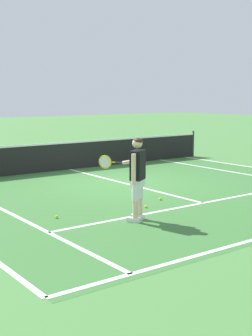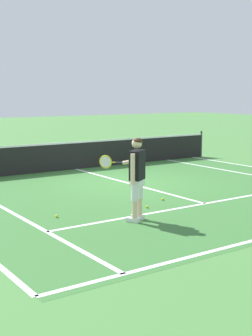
{
  "view_description": "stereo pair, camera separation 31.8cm",
  "coord_description": "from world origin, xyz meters",
  "px_view_note": "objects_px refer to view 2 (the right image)",
  "views": [
    {
      "loc": [
        -8.06,
        -11.16,
        2.58
      ],
      "look_at": [
        -2.23,
        -3.27,
        1.05
      ],
      "focal_mm": 50.56,
      "sensor_mm": 36.0,
      "label": 1
    },
    {
      "loc": [
        -7.8,
        -11.34,
        2.58
      ],
      "look_at": [
        -2.23,
        -3.27,
        1.05
      ],
      "focal_mm": 50.56,
      "sensor_mm": 36.0,
      "label": 2
    }
  ],
  "objects_px": {
    "tennis_ball_near_feet": "(147,207)",
    "tennis_ball_by_baseline": "(57,216)",
    "tennis_player": "(136,173)",
    "tennis_ball_mid_court": "(163,199)"
  },
  "relations": [
    {
      "from": "tennis_ball_near_feet",
      "to": "tennis_ball_by_baseline",
      "type": "relative_size",
      "value": 1.0
    },
    {
      "from": "tennis_ball_by_baseline",
      "to": "tennis_player",
      "type": "bearing_deg",
      "value": -41.87
    },
    {
      "from": "tennis_player",
      "to": "tennis_ball_by_baseline",
      "type": "bearing_deg",
      "value": 138.13
    },
    {
      "from": "tennis_ball_near_feet",
      "to": "tennis_ball_by_baseline",
      "type": "xyz_separation_m",
      "value": [
        -2.09,
        0.4,
        0.0
      ]
    },
    {
      "from": "tennis_player",
      "to": "tennis_ball_mid_court",
      "type": "xyz_separation_m",
      "value": [
        1.63,
        1.13,
        -0.96
      ]
    },
    {
      "from": "tennis_ball_by_baseline",
      "to": "tennis_ball_mid_court",
      "type": "height_order",
      "value": "same"
    },
    {
      "from": "tennis_player",
      "to": "tennis_ball_near_feet",
      "type": "xyz_separation_m",
      "value": [
        0.84,
        0.72,
        -0.96
      ]
    },
    {
      "from": "tennis_ball_mid_court",
      "to": "tennis_player",
      "type": "bearing_deg",
      "value": -145.22
    },
    {
      "from": "tennis_ball_near_feet",
      "to": "tennis_ball_mid_court",
      "type": "bearing_deg",
      "value": 27.45
    },
    {
      "from": "tennis_player",
      "to": "tennis_ball_near_feet",
      "type": "height_order",
      "value": "tennis_player"
    }
  ]
}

